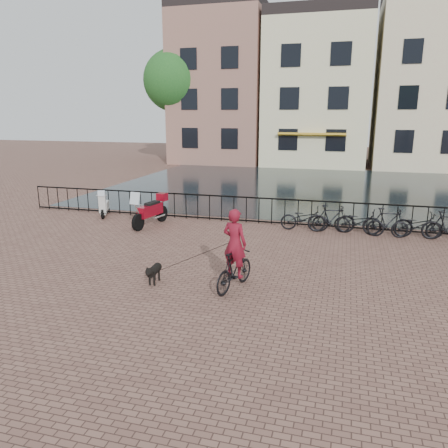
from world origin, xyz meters
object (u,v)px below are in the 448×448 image
(cyclist, at_px, (235,254))
(motorcycle, at_px, (150,207))
(dog, at_px, (154,273))
(scooter, at_px, (104,202))

(cyclist, relative_size, motorcycle, 1.11)
(cyclist, xyz_separation_m, dog, (-2.04, -0.16, -0.62))
(cyclist, relative_size, dog, 2.87)
(dog, bearing_deg, cyclist, -0.21)
(dog, bearing_deg, motorcycle, 111.09)
(cyclist, distance_m, dog, 2.14)
(dog, xyz_separation_m, scooter, (-5.07, 6.22, 0.33))
(dog, xyz_separation_m, motorcycle, (-2.54, 5.24, 0.47))
(motorcycle, height_order, scooter, motorcycle)
(dog, relative_size, scooter, 0.61)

